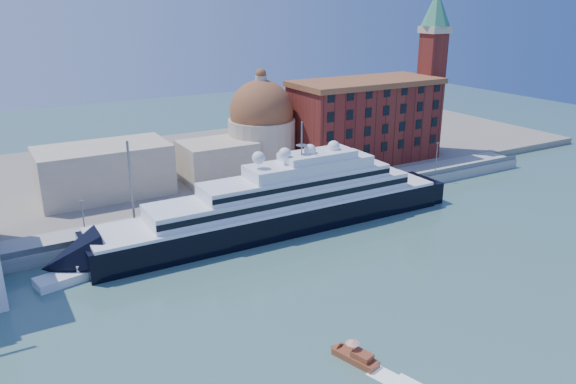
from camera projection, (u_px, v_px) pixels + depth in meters
ground at (304, 282)px, 96.93m from camera, size 400.00×400.00×0.00m
quay at (224, 214)px, 124.41m from camera, size 180.00×10.00×2.50m
land at (165, 169)px, 158.11m from camera, size 260.00×72.00×2.00m
quay_fence at (232, 212)px, 120.12m from camera, size 180.00×0.10×1.20m
superyacht at (266, 211)px, 116.58m from camera, size 88.75×12.30×26.52m
service_barge at (76, 274)px, 98.10m from camera, size 13.86×7.12×2.98m
water_taxi at (356, 357)px, 75.49m from camera, size 4.00×6.92×3.12m
warehouse at (365, 120)px, 159.59m from camera, size 43.00×19.00×23.25m
campanile at (432, 62)px, 166.03m from camera, size 8.40×8.40×47.00m
church at (208, 145)px, 143.73m from camera, size 66.00×18.00×25.50m
lamp_posts at (169, 188)px, 114.23m from camera, size 120.80×2.40×18.00m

